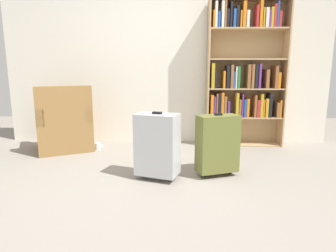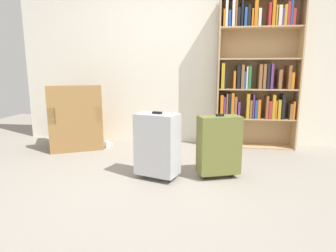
{
  "view_description": "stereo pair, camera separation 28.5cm",
  "coord_description": "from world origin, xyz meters",
  "px_view_note": "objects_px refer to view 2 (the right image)",
  "views": [
    {
      "loc": [
        0.18,
        -2.45,
        1.1
      ],
      "look_at": [
        0.08,
        0.35,
        0.55
      ],
      "focal_mm": 30.63,
      "sensor_mm": 36.0,
      "label": 1
    },
    {
      "loc": [
        0.46,
        -2.43,
        1.1
      ],
      "look_at": [
        0.08,
        0.35,
        0.55
      ],
      "focal_mm": 30.63,
      "sensor_mm": 36.0,
      "label": 2
    }
  ],
  "objects_px": {
    "suitcase_olive": "(219,145)",
    "suitcase_silver": "(157,144)",
    "armchair": "(76,125)",
    "bookshelf": "(256,71)",
    "mug": "(108,144)"
  },
  "relations": [
    {
      "from": "mug",
      "to": "suitcase_silver",
      "type": "relative_size",
      "value": 0.17
    },
    {
      "from": "bookshelf",
      "to": "mug",
      "type": "distance_m",
      "value": 2.34
    },
    {
      "from": "suitcase_olive",
      "to": "mug",
      "type": "bearing_deg",
      "value": 148.09
    },
    {
      "from": "suitcase_silver",
      "to": "armchair",
      "type": "bearing_deg",
      "value": 142.35
    },
    {
      "from": "mug",
      "to": "armchair",
      "type": "bearing_deg",
      "value": -179.46
    },
    {
      "from": "suitcase_olive",
      "to": "suitcase_silver",
      "type": "bearing_deg",
      "value": -169.64
    },
    {
      "from": "bookshelf",
      "to": "armchair",
      "type": "relative_size",
      "value": 2.19
    },
    {
      "from": "armchair",
      "to": "suitcase_olive",
      "type": "distance_m",
      "value": 2.21
    },
    {
      "from": "mug",
      "to": "suitcase_olive",
      "type": "relative_size",
      "value": 0.18
    },
    {
      "from": "armchair",
      "to": "mug",
      "type": "distance_m",
      "value": 0.54
    },
    {
      "from": "bookshelf",
      "to": "suitcase_silver",
      "type": "height_order",
      "value": "bookshelf"
    },
    {
      "from": "bookshelf",
      "to": "suitcase_olive",
      "type": "relative_size",
      "value": 3.1
    },
    {
      "from": "bookshelf",
      "to": "armchair",
      "type": "xyz_separation_m",
      "value": [
        -2.53,
        -0.36,
        -0.77
      ]
    },
    {
      "from": "bookshelf",
      "to": "suitcase_olive",
      "type": "bearing_deg",
      "value": -112.16
    },
    {
      "from": "suitcase_olive",
      "to": "suitcase_silver",
      "type": "height_order",
      "value": "suitcase_silver"
    }
  ]
}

